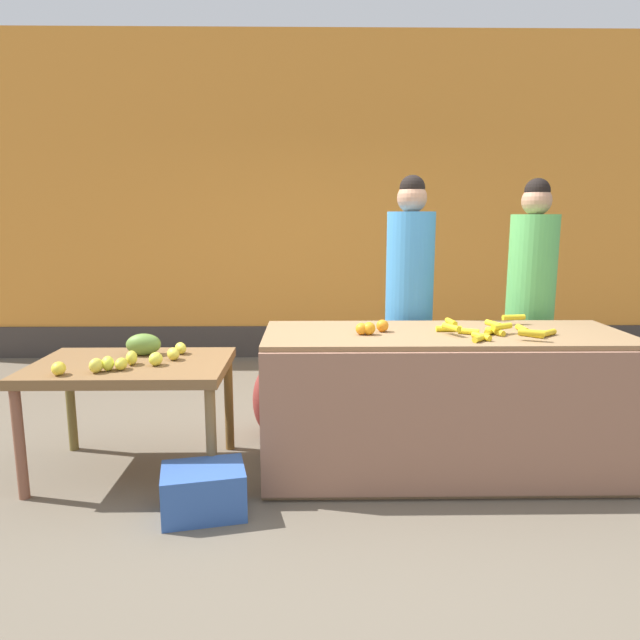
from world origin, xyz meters
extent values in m
plane|color=#665B4C|center=(0.00, 0.00, 0.00)|extent=(24.00, 24.00, 0.00)
cube|color=orange|center=(0.00, 3.11, 1.78)|extent=(9.59, 0.20, 3.56)
cube|color=#3F3833|center=(0.00, 3.00, 0.18)|extent=(9.59, 0.04, 0.36)
cube|color=olive|center=(0.51, 0.00, 0.45)|extent=(2.21, 0.79, 0.90)
cube|color=#936650|center=(0.51, -0.41, 0.45)|extent=(2.21, 0.03, 0.84)
cube|color=brown|center=(-1.42, 0.00, 0.68)|extent=(1.18, 0.79, 0.06)
cylinder|color=brown|center=(-1.96, -0.35, 0.33)|extent=(0.06, 0.06, 0.65)
cylinder|color=brown|center=(-0.88, -0.35, 0.33)|extent=(0.06, 0.06, 0.65)
cylinder|color=brown|center=(-1.96, 0.35, 0.33)|extent=(0.06, 0.06, 0.65)
cylinder|color=brown|center=(-0.88, 0.35, 0.33)|extent=(0.06, 0.06, 0.65)
cylinder|color=gold|center=(0.80, -0.08, 0.91)|extent=(0.09, 0.15, 0.04)
cylinder|color=gold|center=(0.65, -0.26, 0.91)|extent=(0.13, 0.13, 0.04)
cylinder|color=gold|center=(0.77, -0.07, 0.91)|extent=(0.11, 0.13, 0.04)
cylinder|color=yellow|center=(0.99, 0.00, 0.91)|extent=(0.04, 0.14, 0.04)
cylinder|color=yellow|center=(0.61, 0.24, 0.91)|extent=(0.05, 0.14, 0.04)
cylinder|color=gold|center=(1.10, -0.13, 0.91)|extent=(0.13, 0.11, 0.04)
cylinder|color=gold|center=(0.54, 0.01, 0.91)|extent=(0.16, 0.04, 0.04)
cylinder|color=yellow|center=(0.67, -0.22, 0.91)|extent=(0.09, 0.13, 0.04)
cylinder|color=yellow|center=(0.64, -0.08, 0.91)|extent=(0.12, 0.09, 0.04)
cylinder|color=gold|center=(0.99, -0.16, 0.91)|extent=(0.13, 0.12, 0.04)
cylinder|color=yellow|center=(0.83, -0.08, 0.94)|extent=(0.14, 0.10, 0.04)
cylinder|color=gold|center=(0.94, -0.27, 0.94)|extent=(0.15, 0.08, 0.04)
cylinder|color=yellow|center=(0.81, 0.00, 0.94)|extent=(0.07, 0.14, 0.04)
cylinder|color=gold|center=(0.53, -0.10, 0.94)|extent=(0.09, 0.14, 0.04)
cylinder|color=gold|center=(1.02, 0.24, 0.94)|extent=(0.16, 0.06, 0.04)
sphere|color=orange|center=(-0.01, -0.07, 0.93)|extent=(0.07, 0.07, 0.07)
sphere|color=orange|center=(0.13, 0.01, 0.93)|extent=(0.08, 0.08, 0.08)
sphere|color=orange|center=(0.04, -0.07, 0.93)|extent=(0.08, 0.08, 0.08)
ellipsoid|color=#D9C84A|center=(-1.39, 0.18, 0.75)|extent=(0.14, 0.13, 0.08)
ellipsoid|color=yellow|center=(-1.16, 0.21, 0.75)|extent=(0.11, 0.12, 0.08)
ellipsoid|color=yellow|center=(-1.54, -0.24, 0.76)|extent=(0.09, 0.11, 0.08)
ellipsoid|color=#D6DF3B|center=(-1.49, -0.20, 0.76)|extent=(0.10, 0.12, 0.09)
ellipsoid|color=yellow|center=(-1.73, -0.29, 0.75)|extent=(0.10, 0.11, 0.08)
ellipsoid|color=yellow|center=(-1.39, -0.07, 0.76)|extent=(0.08, 0.11, 0.09)
ellipsoid|color=gold|center=(-1.41, -0.18, 0.75)|extent=(0.07, 0.11, 0.07)
ellipsoid|color=yellow|center=(-1.17, 0.05, 0.75)|extent=(0.11, 0.13, 0.08)
ellipsoid|color=yellow|center=(-1.24, -0.09, 0.75)|extent=(0.09, 0.10, 0.08)
ellipsoid|color=olive|center=(-1.39, 0.18, 0.78)|extent=(0.23, 0.16, 0.14)
cylinder|color=#33333D|center=(0.40, 0.65, 0.37)|extent=(0.29, 0.29, 0.73)
cylinder|color=#3F8CCC|center=(0.40, 0.65, 1.18)|extent=(0.34, 0.34, 0.90)
sphere|color=tan|center=(0.40, 0.65, 1.72)|extent=(0.21, 0.21, 0.21)
sphere|color=black|center=(0.40, 0.65, 1.79)|extent=(0.18, 0.18, 0.18)
cylinder|color=#33333D|center=(1.29, 0.68, 0.36)|extent=(0.29, 0.29, 0.72)
cylinder|color=#59B259|center=(1.29, 0.68, 1.17)|extent=(0.34, 0.34, 0.89)
sphere|color=tan|center=(1.29, 0.68, 1.71)|extent=(0.21, 0.21, 0.21)
sphere|color=black|center=(1.29, 0.68, 1.77)|extent=(0.18, 0.18, 0.18)
cube|color=#3359A5|center=(-0.89, -0.53, 0.13)|extent=(0.50, 0.41, 0.26)
ellipsoid|color=maroon|center=(-0.58, 0.60, 0.28)|extent=(0.45, 0.47, 0.55)
camera|label=1|loc=(-0.31, -3.39, 1.59)|focal=31.81mm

